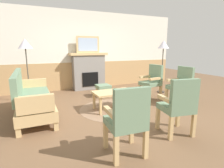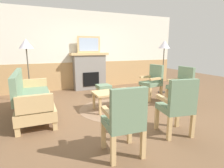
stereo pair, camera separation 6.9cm
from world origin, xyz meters
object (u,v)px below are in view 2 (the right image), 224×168
object	(u,v)px
fireplace	(89,71)
armchair_by_window_left	(182,84)
book_on_table	(117,90)
floor_lamp_by_chairs	(164,48)
armchair_front_center	(178,104)
armchair_front_left	(125,119)
footstool	(104,87)
coffee_table	(114,94)
floor_lamp_by_couch	(26,48)
framed_picture	(89,45)
armchair_near_fireplace	(153,80)
couch	(32,99)

from	to	relation	value
fireplace	armchair_by_window_left	distance (m)	3.14
book_on_table	floor_lamp_by_chairs	distance (m)	2.36
armchair_front_center	armchair_front_left	bearing A→B (deg)	-170.61
book_on_table	armchair_by_window_left	distance (m)	1.68
fireplace	footstool	size ratio (longest dim) A/B	3.25
coffee_table	floor_lamp_by_couch	size ratio (longest dim) A/B	0.57
armchair_by_window_left	floor_lamp_by_chairs	distance (m)	1.55
armchair_front_left	armchair_by_window_left	bearing A→B (deg)	30.78
coffee_table	book_on_table	size ratio (longest dim) A/B	5.34
framed_picture	coffee_table	bearing A→B (deg)	-92.43
armchair_front_left	floor_lamp_by_couch	distance (m)	3.57
framed_picture	armchair_near_fireplace	xyz separation A→B (m)	(1.30, -1.93, -1.02)
footstool	armchair_near_fireplace	bearing A→B (deg)	-32.80
fireplace	armchair_front_left	world-z (taller)	fireplace
armchair_near_fireplace	floor_lamp_by_couch	distance (m)	3.52
armchair_near_fireplace	armchair_front_left	world-z (taller)	same
armchair_by_window_left	armchair_front_left	world-z (taller)	same
armchair_front_left	floor_lamp_by_couch	size ratio (longest dim) A/B	0.58
floor_lamp_by_chairs	armchair_front_left	bearing A→B (deg)	-136.43
fireplace	footstool	xyz separation A→B (m)	(0.09, -1.16, -0.37)
footstool	floor_lamp_by_couch	distance (m)	2.35
couch	armchair_front_left	world-z (taller)	same
fireplace	couch	xyz separation A→B (m)	(-1.86, -2.06, -0.26)
floor_lamp_by_couch	armchair_by_window_left	bearing A→B (deg)	-26.80
armchair_near_fireplace	armchair_front_center	bearing A→B (deg)	-115.72
couch	armchair_by_window_left	world-z (taller)	same
couch	floor_lamp_by_couch	bearing A→B (deg)	93.14
couch	fireplace	bearing A→B (deg)	47.85
couch	armchair_front_center	xyz separation A→B (m)	(2.20, -1.86, 0.14)
armchair_by_window_left	armchair_near_fireplace	bearing A→B (deg)	116.52
fireplace	floor_lamp_by_chairs	size ratio (longest dim) A/B	0.77
couch	coffee_table	size ratio (longest dim) A/B	1.88
couch	armchair_front_center	bearing A→B (deg)	-40.11
coffee_table	armchair_by_window_left	distance (m)	1.80
armchair_by_window_left	armchair_front_left	size ratio (longest dim) A/B	1.00
armchair_near_fireplace	framed_picture	bearing A→B (deg)	123.84
armchair_front_center	floor_lamp_by_couch	bearing A→B (deg)	126.56
fireplace	book_on_table	world-z (taller)	fireplace
fireplace	book_on_table	bearing A→B (deg)	-89.01
armchair_front_left	book_on_table	bearing A→B (deg)	67.41
fireplace	armchair_front_left	distance (m)	4.16
coffee_table	armchair_front_left	bearing A→B (deg)	-109.58
fireplace	floor_lamp_by_couch	size ratio (longest dim) A/B	0.77
armchair_front_center	floor_lamp_by_couch	world-z (taller)	floor_lamp_by_couch
couch	coffee_table	xyz separation A→B (m)	(1.76, -0.26, -0.01)
armchair_near_fireplace	armchair_front_center	world-z (taller)	same
framed_picture	couch	xyz separation A→B (m)	(-1.86, -2.06, -1.16)
footstool	floor_lamp_by_chairs	xyz separation A→B (m)	(1.94, -0.31, 1.17)
couch	framed_picture	bearing A→B (deg)	47.85
coffee_table	book_on_table	distance (m)	0.17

